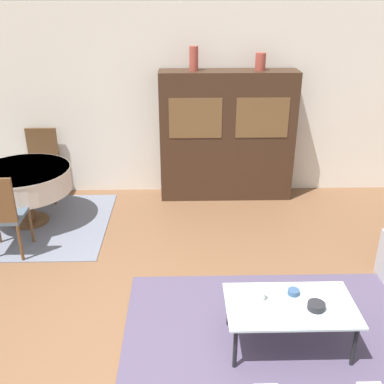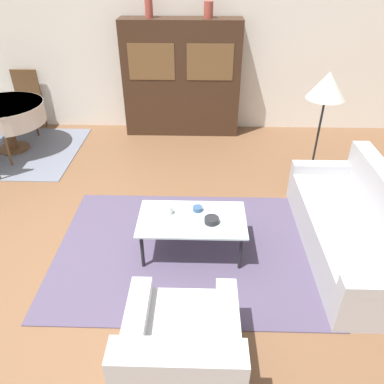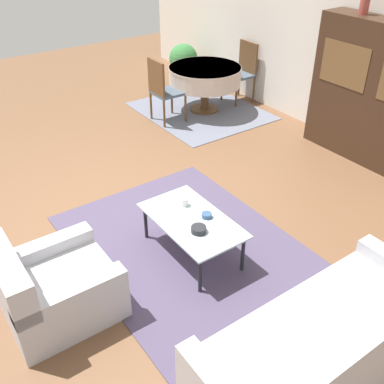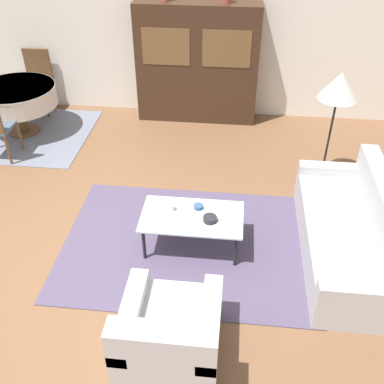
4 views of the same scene
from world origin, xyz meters
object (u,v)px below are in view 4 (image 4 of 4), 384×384
at_px(coffee_table, 192,219).
at_px(bowl_small, 198,207).
at_px(dining_table, 16,97).
at_px(cup, 171,207).
at_px(dining_chair_far, 37,77).
at_px(floor_lamp, 339,89).
at_px(couch, 352,235).
at_px(display_cabinet, 197,64).
at_px(armchair, 169,337).
at_px(bowl, 210,219).

xyz_separation_m(coffee_table, bowl_small, (0.05, 0.14, 0.06)).
relative_size(dining_table, cup, 14.05).
distance_m(dining_chair_far, bowl_small, 4.25).
height_order(floor_lamp, bowl_small, floor_lamp).
height_order(couch, display_cabinet, display_cabinet).
xyz_separation_m(couch, coffee_table, (-1.71, -0.05, 0.11)).
relative_size(dining_table, floor_lamp, 0.80).
height_order(dining_table, cup, dining_table).
height_order(couch, dining_chair_far, dining_chair_far).
xyz_separation_m(couch, bowl_small, (-1.65, 0.09, 0.17)).
bearing_deg(dining_table, coffee_table, -38.46).
relative_size(display_cabinet, bowl_small, 18.62).
xyz_separation_m(coffee_table, cup, (-0.24, 0.08, 0.08)).
relative_size(floor_lamp, bowl_small, 14.72).
bearing_deg(floor_lamp, dining_chair_far, 160.04).
xyz_separation_m(cup, bowl_small, (0.29, 0.06, -0.02)).
height_order(display_cabinet, floor_lamp, display_cabinet).
bearing_deg(dining_table, armchair, -52.28).
distance_m(dining_table, bowl, 3.94).
height_order(armchair, floor_lamp, floor_lamp).
height_order(dining_table, dining_chair_far, dining_chair_far).
xyz_separation_m(coffee_table, floor_lamp, (1.60, 1.51, 0.90)).
relative_size(cup, bowl_small, 0.84).
xyz_separation_m(floor_lamp, bowl, (-1.40, -1.57, -0.84)).
bearing_deg(cup, coffee_table, -17.35).
bearing_deg(bowl_small, bowl, -54.66).
bearing_deg(armchair, dining_table, 127.72).
distance_m(display_cabinet, bowl, 3.26).
relative_size(coffee_table, cup, 12.79).
distance_m(armchair, floor_lamp, 3.50).
distance_m(dining_chair_far, bowl, 4.49).
xyz_separation_m(dining_chair_far, bowl_small, (2.99, -3.02, -0.12)).
bearing_deg(couch, bowl_small, 87.03).
bearing_deg(armchair, display_cabinet, 92.75).
distance_m(coffee_table, floor_lamp, 2.38).
bearing_deg(bowl, display_cabinet, 98.07).
bearing_deg(armchair, couch, 40.07).
height_order(coffee_table, bowl_small, bowl_small).
bearing_deg(display_cabinet, armchair, -87.25).
relative_size(floor_lamp, cup, 17.58).
xyz_separation_m(couch, bowl, (-1.51, -0.11, 0.18)).
distance_m(armchair, dining_chair_far, 5.42).
bearing_deg(coffee_table, dining_chair_far, 132.92).
relative_size(bowl, bowl_small, 1.43).
relative_size(couch, coffee_table, 1.92).
bearing_deg(dining_chair_far, coffee_table, 132.92).
bearing_deg(couch, dining_table, 63.84).
xyz_separation_m(armchair, bowl, (0.23, 1.35, 0.18)).
bearing_deg(couch, bowl, 94.34).
bearing_deg(dining_chair_far, bowl_small, 134.72).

